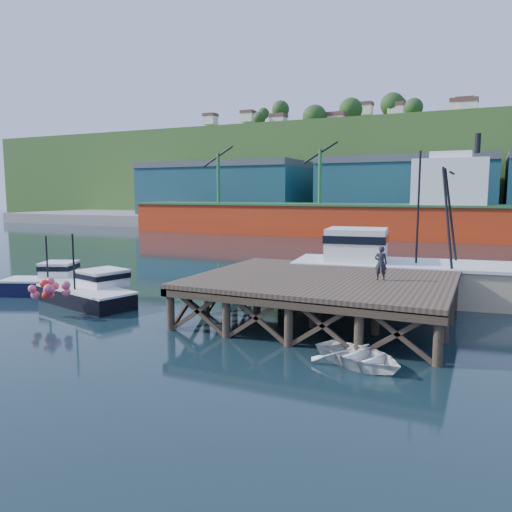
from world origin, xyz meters
The scene contains 12 objects.
ground centered at (0.00, 0.00, 0.00)m, with size 300.00×300.00×0.00m, color black.
wharf centered at (5.50, -0.19, 1.94)m, with size 12.00×10.00×2.62m.
far_quay centered at (0.00, 70.00, 1.00)m, with size 160.00×40.00×2.00m, color gray.
warehouse_left centered at (-35.00, 65.00, 6.50)m, with size 32.00×16.00×9.00m, color #194152.
warehouse_mid centered at (0.00, 65.00, 6.50)m, with size 28.00×16.00×9.00m, color #194152.
cargo_ship centered at (-8.46, 48.00, 3.31)m, with size 55.50×10.00×13.75m.
hillside centered at (0.00, 100.00, 11.00)m, with size 220.00×50.00×22.00m, color #2D511E.
boat_navy centered at (-11.48, -0.78, 0.73)m, with size 6.19×4.35×3.65m.
boat_black centered at (-7.35, -2.14, 0.73)m, with size 6.86×5.69×4.00m.
trawler centered at (8.13, 6.50, 1.75)m, with size 13.17×6.11×8.50m.
dinghy centered at (8.65, -5.81, 0.37)m, with size 2.54×3.56×0.74m, color white.
dockworker centered at (8.18, 0.20, 2.92)m, with size 0.58×0.38×1.59m, color #212129.
Camera 1 is at (12.53, -23.05, 6.15)m, focal length 35.00 mm.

